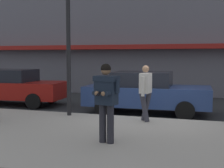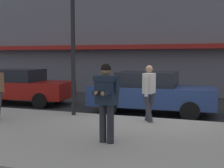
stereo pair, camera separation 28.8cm
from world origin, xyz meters
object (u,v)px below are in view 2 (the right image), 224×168
at_px(man_texting_on_phone, 106,94).
at_px(pedestrian_in_light_coat, 149,90).
at_px(parked_sedan_mid, 151,92).
at_px(parked_sedan_near, 20,86).
at_px(street_lamp_post, 73,25).

xyz_separation_m(man_texting_on_phone, pedestrian_in_light_coat, (0.38, 2.62, -0.14)).
bearing_deg(man_texting_on_phone, parked_sedan_mid, 89.88).
distance_m(parked_sedan_mid, pedestrian_in_light_coat, 2.03).
height_order(parked_sedan_near, street_lamp_post, street_lamp_post).
relative_size(parked_sedan_mid, man_texting_on_phone, 2.53).
bearing_deg(parked_sedan_near, pedestrian_in_light_coat, -20.21).
distance_m(man_texting_on_phone, street_lamp_post, 4.06).
distance_m(parked_sedan_mid, man_texting_on_phone, 4.62).
xyz_separation_m(parked_sedan_mid, street_lamp_post, (-2.25, -1.79, 2.35)).
bearing_deg(parked_sedan_mid, man_texting_on_phone, -90.12).
xyz_separation_m(pedestrian_in_light_coat, street_lamp_post, (-2.62, 0.18, 2.03)).
relative_size(man_texting_on_phone, pedestrian_in_light_coat, 1.06).
relative_size(parked_sedan_near, parked_sedan_mid, 1.01).
relative_size(man_texting_on_phone, street_lamp_post, 0.37).
height_order(man_texting_on_phone, pedestrian_in_light_coat, man_texting_on_phone).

